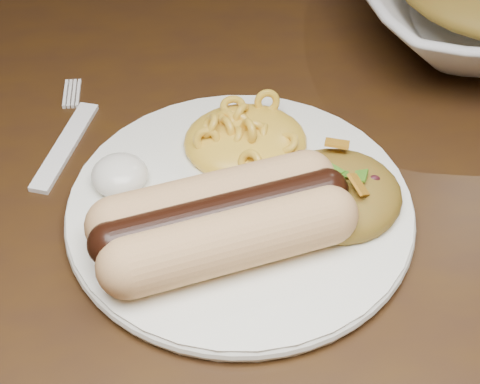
{
  "coord_description": "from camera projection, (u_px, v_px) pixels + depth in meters",
  "views": [
    {
      "loc": [
        -0.03,
        -0.51,
        1.13
      ],
      "look_at": [
        -0.0,
        -0.16,
        0.77
      ],
      "focal_mm": 55.0,
      "sensor_mm": 36.0,
      "label": 1
    }
  ],
  "objects": [
    {
      "name": "table",
      "position": [
        228.0,
        156.0,
        0.69
      ],
      "size": [
        1.6,
        0.9,
        0.75
      ],
      "color": "#331E0A",
      "rests_on": "floor"
    },
    {
      "name": "plate",
      "position": [
        240.0,
        208.0,
        0.51
      ],
      "size": [
        0.25,
        0.25,
        0.01
      ],
      "primitive_type": "cylinder",
      "rotation": [
        0.0,
        0.0,
        -0.07
      ],
      "color": "white",
      "rests_on": "table"
    },
    {
      "name": "hotdog",
      "position": [
        222.0,
        220.0,
        0.46
      ],
      "size": [
        0.15,
        0.1,
        0.04
      ],
      "rotation": [
        0.0,
        0.0,
        0.24
      ],
      "color": "#F6B86B",
      "rests_on": "plate"
    },
    {
      "name": "mac_and_cheese",
      "position": [
        246.0,
        128.0,
        0.53
      ],
      "size": [
        0.12,
        0.11,
        0.03
      ],
      "primitive_type": "ellipsoid",
      "rotation": [
        0.0,
        0.0,
        -0.4
      ],
      "color": "yellow",
      "rests_on": "plate"
    },
    {
      "name": "sour_cream",
      "position": [
        119.0,
        171.0,
        0.51
      ],
      "size": [
        0.05,
        0.05,
        0.02
      ],
      "primitive_type": "ellipsoid",
      "rotation": [
        0.0,
        0.0,
        -0.3
      ],
      "color": "white",
      "rests_on": "plate"
    },
    {
      "name": "taco_salad",
      "position": [
        337.0,
        185.0,
        0.49
      ],
      "size": [
        0.09,
        0.09,
        0.04
      ],
      "rotation": [
        0.0,
        0.0,
        0.0
      ],
      "color": "#AB4711",
      "rests_on": "plate"
    },
    {
      "name": "fork",
      "position": [
        65.0,
        146.0,
        0.56
      ],
      "size": [
        0.06,
        0.14,
        0.0
      ],
      "primitive_type": "cube",
      "rotation": [
        0.0,
        0.0,
        -0.32
      ],
      "color": "white",
      "rests_on": "table"
    }
  ]
}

